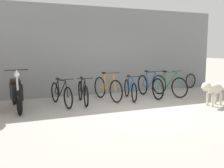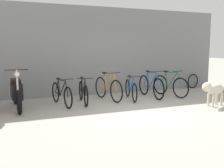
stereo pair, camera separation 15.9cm
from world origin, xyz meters
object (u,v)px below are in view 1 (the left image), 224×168
motorcycle (16,93)px  stray_dog (213,89)px  bicycle_5 (169,85)px  spare_tire_left (191,81)px  bicycle_2 (107,88)px  bicycle_4 (150,86)px  bicycle_0 (61,94)px  bicycle_3 (130,89)px  bicycle_1 (83,93)px

motorcycle → stray_dog: motorcycle is taller
bicycle_5 → spare_tire_left: size_ratio=2.67×
bicycle_2 → bicycle_4: 1.55m
bicycle_0 → bicycle_5: (3.83, 0.03, 0.04)m
bicycle_3 → spare_tire_left: (3.49, 1.20, -0.03)m
bicycle_0 → bicycle_2: bicycle_2 is taller
bicycle_0 → motorcycle: motorcycle is taller
bicycle_1 → bicycle_3: bicycle_1 is taller
bicycle_1 → bicycle_4: (2.43, 0.11, 0.04)m
bicycle_0 → bicycle_2: bearing=88.7°
bicycle_0 → stray_dog: bicycle_0 is taller
bicycle_3 → motorcycle: bearing=-76.3°
motorcycle → spare_tire_left: (7.04, 1.26, -0.16)m
bicycle_5 → motorcycle: bearing=-101.6°
stray_dog → spare_tire_left: 3.49m
bicycle_2 → spare_tire_left: 4.36m
motorcycle → stray_dog: bearing=69.2°
bicycle_2 → motorcycle: size_ratio=0.83×
bicycle_2 → bicycle_0: bearing=-92.6°
bicycle_0 → motorcycle: size_ratio=0.83×
bicycle_1 → bicycle_2: bicycle_2 is taller
bicycle_1 → bicycle_3: 1.63m
bicycle_4 → spare_tire_left: bicycle_4 is taller
bicycle_1 → spare_tire_left: bearing=110.5°
bicycle_1 → bicycle_4: bearing=99.6°
bicycle_0 → bicycle_4: 3.11m
bicycle_5 → motorcycle: (-5.08, -0.06, 0.09)m
bicycle_3 → bicycle_0: bearing=-76.6°
bicycle_2 → stray_dog: 3.20m
bicycle_5 → bicycle_1: bearing=-101.8°
bicycle_1 → bicycle_2: size_ratio=0.98×
bicycle_1 → bicycle_2: bearing=109.2°
stray_dog → motorcycle: bearing=-26.9°
bicycle_4 → bicycle_0: bearing=-85.7°
bicycle_3 → bicycle_4: bearing=108.9°
bicycle_3 → bicycle_2: bearing=-90.2°
motorcycle → spare_tire_left: 7.15m
bicycle_0 → bicycle_3: (2.30, 0.03, -0.01)m
spare_tire_left → bicycle_2: bearing=-166.3°
bicycle_0 → bicycle_1: (0.67, 0.00, -0.00)m
bicycle_1 → bicycle_2: (0.89, 0.19, 0.04)m
stray_dog → bicycle_2: bearing=-47.0°
spare_tire_left → bicycle_0: bearing=-168.0°
stray_dog → spare_tire_left: (1.73, 3.03, -0.19)m
bicycle_5 → stray_dog: (0.23, -1.83, 0.12)m
bicycle_0 → spare_tire_left: bearing=93.5°
bicycle_1 → bicycle_5: 3.16m
bicycle_4 → bicycle_5: bearing=85.7°
bicycle_4 → stray_dog: (0.96, -1.91, 0.11)m
bicycle_0 → spare_tire_left: bicycle_0 is taller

